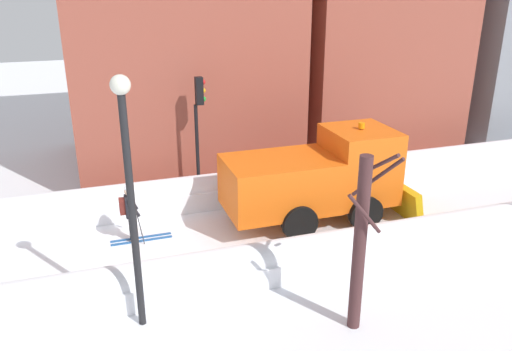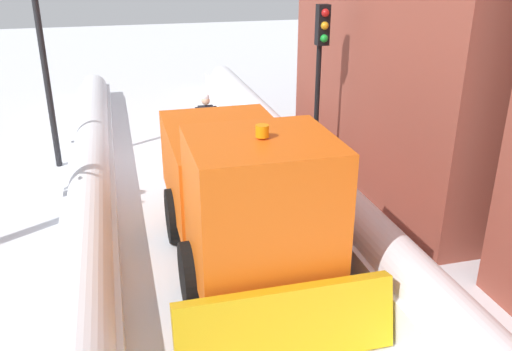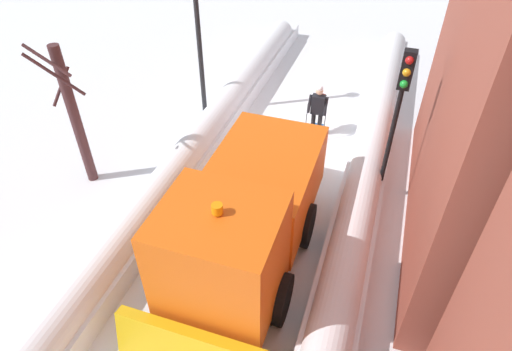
# 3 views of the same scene
# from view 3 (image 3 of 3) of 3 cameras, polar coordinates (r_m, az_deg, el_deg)

# --- Properties ---
(plow_truck) EXTENTS (3.20, 5.98, 3.12)m
(plow_truck) POSITION_cam_3_polar(r_m,az_deg,el_deg) (9.46, -1.36, -5.64)
(plow_truck) COLOR orange
(plow_truck) RESTS_ON ground
(skier) EXTENTS (0.62, 1.80, 1.81)m
(skier) POSITION_cam_3_polar(r_m,az_deg,el_deg) (14.23, 8.07, 8.71)
(skier) COLOR black
(skier) RESTS_ON ground
(traffic_light_pole) EXTENTS (0.28, 0.42, 4.34)m
(traffic_light_pole) POSITION_cam_3_polar(r_m,az_deg,el_deg) (10.79, 18.14, 8.98)
(traffic_light_pole) COLOR black
(traffic_light_pole) RESTS_ON ground
(street_lamp) EXTENTS (0.40, 0.40, 5.63)m
(street_lamp) POSITION_cam_3_polar(r_m,az_deg,el_deg) (14.49, -7.74, 20.37)
(street_lamp) COLOR black
(street_lamp) RESTS_ON ground
(bare_tree_near) EXTENTS (1.19, 1.08, 4.19)m
(bare_tree_near) POSITION_cam_3_polar(r_m,az_deg,el_deg) (12.48, -22.63, 7.18)
(bare_tree_near) COLOR #46292A
(bare_tree_near) RESTS_ON ground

